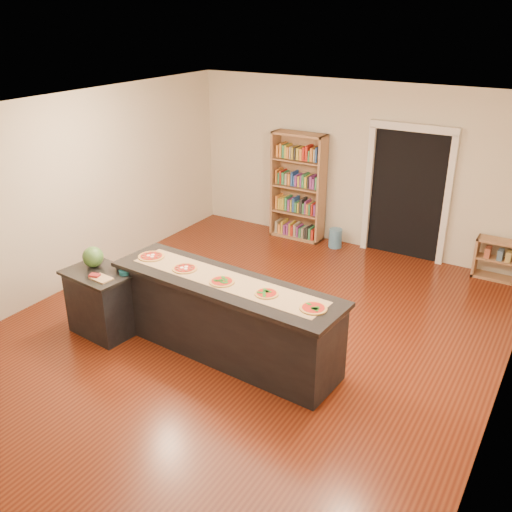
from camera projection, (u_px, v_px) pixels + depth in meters
The scene contains 17 objects.
room at pixel (247, 231), 6.81m from camera, with size 6.00×7.00×2.80m.
doorway at pixel (408, 186), 9.18m from camera, with size 1.40×0.09×2.21m.
kitchen_island at pixel (225, 317), 6.74m from camera, with size 2.93×0.79×0.97m.
side_counter at pixel (102, 302), 7.22m from camera, with size 0.86×0.63×0.85m.
bookshelf at pixel (298, 187), 10.03m from camera, with size 0.95×0.34×1.90m, color #AA7A52.
low_shelf at pixel (496, 259), 8.70m from camera, with size 0.64×0.27×0.64m, color #AA7A52.
waste_bin at pixel (335, 238), 9.91m from camera, with size 0.23×0.23×0.33m, color teal.
kraft_paper at pixel (226, 280), 6.57m from camera, with size 2.54×0.46×0.00m, color tan.
watermelon at pixel (93, 257), 7.14m from camera, with size 0.26×0.26×0.26m, color #144214.
cutting_board at pixel (101, 278), 6.86m from camera, with size 0.26×0.17×0.02m, color tan.
package_red at pixel (95, 276), 6.89m from camera, with size 0.12×0.09×0.04m, color maroon.
package_teal at pixel (125, 272), 6.98m from camera, with size 0.14×0.14×0.05m, color #195966.
pizza_a at pixel (151, 256), 7.17m from camera, with size 0.32×0.32×0.02m.
pizza_b at pixel (185, 268), 6.84m from camera, with size 0.31×0.31×0.02m.
pizza_c at pixel (222, 281), 6.51m from camera, with size 0.30×0.30×0.02m.
pizza_d at pixel (267, 293), 6.24m from camera, with size 0.28×0.28×0.02m.
pizza_e at pixel (313, 308), 5.94m from camera, with size 0.27×0.27×0.02m.
Camera 1 is at (3.36, -5.40, 3.87)m, focal length 40.00 mm.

